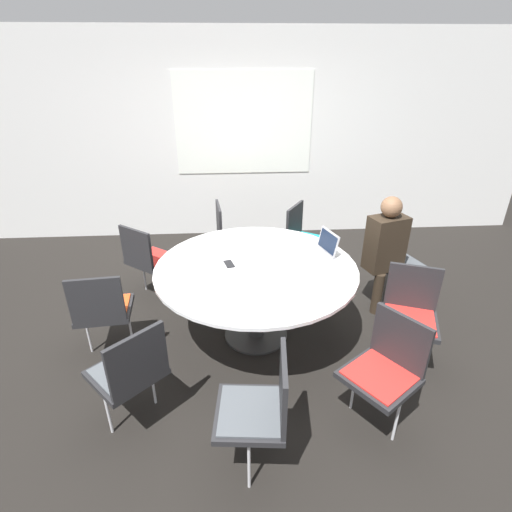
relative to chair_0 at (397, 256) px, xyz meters
name	(u,v)px	position (x,y,z in m)	size (l,w,h in m)	color
ground_plane	(256,335)	(-1.51, -0.56, -0.50)	(16.00, 16.00, 0.00)	black
wall_back	(244,139)	(-1.51, 1.92, 0.85)	(8.00, 0.07, 2.70)	silver
conference_table	(256,277)	(-1.51, -0.56, 0.13)	(1.75, 1.75, 0.74)	#333333
chair_0	(397,256)	(0.00, 0.00, 0.00)	(0.55, 0.53, 0.85)	#262628
chair_1	(304,235)	(-0.87, 0.59, 0.00)	(0.59, 0.60, 0.85)	#262628
chair_2	(230,232)	(-1.72, 0.73, 0.00)	(0.47, 0.49, 0.85)	#262628
chair_3	(148,256)	(-2.59, 0.18, 0.00)	(0.60, 0.60, 0.85)	#262628
chair_4	(102,307)	(-2.80, -0.75, 0.00)	(0.48, 0.46, 0.85)	#262628
chair_5	(130,369)	(-2.41, -1.50, 0.00)	(0.61, 0.61, 0.85)	#262628
chair_6	(261,405)	(-1.56, -1.86, 0.00)	(0.46, 0.48, 0.85)	#262628
chair_7	(386,365)	(-0.69, -1.58, 0.00)	(0.60, 0.60, 0.85)	#262628
chair_8	(410,310)	(-0.26, -0.95, 0.00)	(0.56, 0.55, 0.85)	#262628
person_0	(386,246)	(-0.20, -0.15, 0.20)	(0.41, 0.33, 1.20)	#2D2319
laptop	(322,248)	(-0.89, -0.36, 0.29)	(0.31, 0.35, 0.21)	#99999E
cell_phone	(229,264)	(-1.74, -0.50, 0.24)	(0.11, 0.15, 0.01)	black
handbag	(199,263)	(-2.11, 0.67, -0.36)	(0.36, 0.16, 0.28)	black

